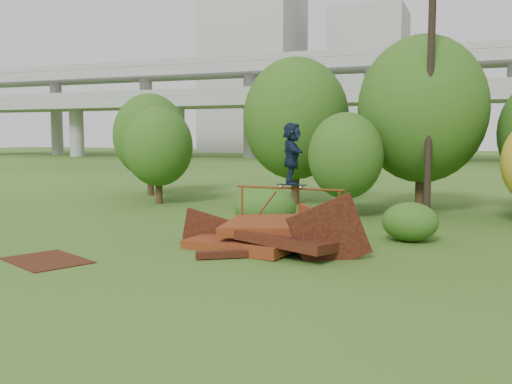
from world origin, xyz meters
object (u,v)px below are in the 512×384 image
(flat_plate, at_px, (47,260))
(utility_pole, at_px, (430,96))
(scrap_pile, at_px, (269,236))
(skater, at_px, (292,153))

(flat_plate, xyz_separation_m, utility_pole, (8.53, 11.15, 4.73))
(scrap_pile, xyz_separation_m, flat_plate, (-4.93, -3.30, -0.41))
(skater, bearing_deg, utility_pole, -45.44)
(utility_pole, bearing_deg, skater, -114.65)
(scrap_pile, xyz_separation_m, skater, (0.39, 0.85, 2.31))
(scrap_pile, height_order, skater, skater)
(flat_plate, bearing_deg, skater, 38.00)
(skater, distance_m, utility_pole, 7.95)
(skater, height_order, flat_plate, skater)
(skater, height_order, utility_pole, utility_pole)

